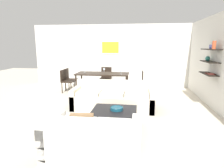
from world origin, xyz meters
TOP-DOWN VIEW (x-y plane):
  - ground_plane at (0.00, 0.00)m, footprint 18.00×18.00m
  - back_wall_unit at (0.29, 3.53)m, footprint 8.40×0.09m
  - right_wall_shelf_unit at (3.03, 0.60)m, footprint 0.34×8.20m
  - sofa_beige at (0.14, 0.34)m, footprint 2.32×0.90m
  - loveseat_white at (0.11, -2.14)m, footprint 1.56×0.90m
  - coffee_table at (0.33, -0.94)m, footprint 1.00×0.95m
  - decorative_bowl at (0.38, -0.89)m, footprint 0.29×0.29m
  - dining_table at (-0.52, 2.19)m, footprint 2.02×0.86m
  - dining_chair_right_near at (0.89, 1.99)m, footprint 0.44×0.44m
  - dining_chair_head at (-0.52, 3.02)m, footprint 0.44×0.44m
  - dining_chair_left_far at (-1.94, 2.38)m, footprint 0.44×0.44m
  - dining_chair_left_near at (-1.94, 1.99)m, footprint 0.44×0.44m
  - wine_glass_right_near at (0.21, 2.08)m, footprint 0.08×0.08m
  - wine_glass_left_far at (-1.25, 2.29)m, footprint 0.06×0.06m
  - wine_glass_head at (-0.52, 2.56)m, footprint 0.08×0.08m

SIDE VIEW (x-z plane):
  - ground_plane at x=0.00m, z-range 0.00..0.00m
  - coffee_table at x=0.33m, z-range 0.00..0.38m
  - sofa_beige at x=0.14m, z-range -0.10..0.68m
  - loveseat_white at x=0.11m, z-range -0.10..0.68m
  - decorative_bowl at x=0.38m, z-range 0.38..0.45m
  - dining_chair_right_near at x=0.89m, z-range 0.06..0.94m
  - dining_chair_head at x=-0.52m, z-range 0.06..0.94m
  - dining_chair_left_far at x=-1.94m, z-range 0.06..0.94m
  - dining_chair_left_near at x=-1.94m, z-range 0.06..0.94m
  - dining_table at x=-0.52m, z-range 0.31..1.06m
  - wine_glass_left_far at x=-1.25m, z-range 0.78..0.94m
  - wine_glass_head at x=-0.52m, z-range 0.78..0.94m
  - wine_glass_right_near at x=0.21m, z-range 0.78..0.95m
  - right_wall_shelf_unit at x=3.03m, z-range 0.00..2.70m
  - back_wall_unit at x=0.29m, z-range 0.00..2.70m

